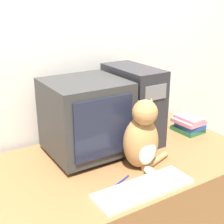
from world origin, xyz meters
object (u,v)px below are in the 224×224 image
crt_monitor (86,117)px  book_stack (189,124)px  cat (142,138)px  computer_tower (133,104)px  pen (120,182)px  keyboard (144,188)px

crt_monitor → book_stack: crt_monitor is taller
crt_monitor → cat: 0.35m
computer_tower → book_stack: size_ratio=2.36×
crt_monitor → pen: size_ratio=3.14×
computer_tower → pen: computer_tower is taller
crt_monitor → computer_tower: bearing=4.7°
book_stack → computer_tower: bearing=163.8°
crt_monitor → pen: (-0.01, -0.37, -0.22)m
book_stack → pen: (-0.74, -0.28, -0.05)m
cat → pen: (-0.18, -0.07, -0.16)m
cat → pen: cat is taller
keyboard → book_stack: size_ratio=2.51×
cat → crt_monitor: bearing=125.1°
cat → computer_tower: bearing=67.3°
crt_monitor → keyboard: crt_monitor is taller
keyboard → pen: (-0.06, 0.11, -0.01)m
crt_monitor → book_stack: (0.73, -0.08, -0.17)m
crt_monitor → book_stack: 0.76m
computer_tower → cat: (-0.17, -0.33, -0.07)m
book_stack → pen: book_stack is taller
keyboard → book_stack: (0.68, 0.39, 0.04)m
crt_monitor → pen: crt_monitor is taller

